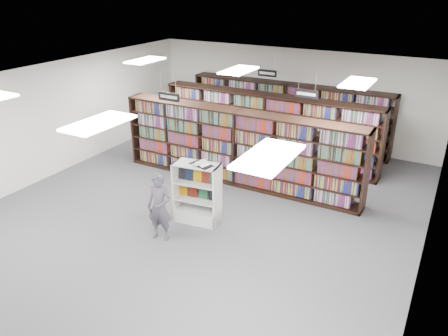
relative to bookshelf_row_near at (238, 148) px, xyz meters
The scene contains 19 objects.
floor 2.26m from the bookshelf_row_near, 90.00° to the right, with size 12.00×12.00×0.00m, color #48474C.
ceiling 2.94m from the bookshelf_row_near, 90.00° to the right, with size 10.00×12.00×0.10m, color white.
wall_back 4.04m from the bookshelf_row_near, 90.00° to the left, with size 10.00×0.10×3.20m, color white.
wall_left 5.41m from the bookshelf_row_near, 158.20° to the right, with size 0.10×12.00×3.20m, color white.
wall_right 5.41m from the bookshelf_row_near, 21.80° to the right, with size 0.10×12.00×3.20m, color white.
bookshelf_row_near is the anchor object (origin of this frame).
bookshelf_row_mid 2.00m from the bookshelf_row_near, 90.00° to the left, with size 7.00×0.60×2.10m.
bookshelf_row_far 3.70m from the bookshelf_row_near, 90.00° to the left, with size 7.00×0.60×2.10m.
aisle_sign_left 2.33m from the bookshelf_row_near, 146.29° to the right, with size 0.65×0.02×0.80m.
aisle_sign_right 2.33m from the bookshelf_row_near, 33.67° to the left, with size 0.65×0.02×0.80m.
aisle_sign_center 3.38m from the bookshelf_row_near, 99.46° to the left, with size 0.65×0.02×0.80m.
troffer_front_center 5.43m from the bookshelf_row_near, 90.00° to the right, with size 0.60×1.20×0.04m, color white.
troffer_front_right 6.20m from the bookshelf_row_near, 59.04° to the right, with size 0.60×1.20×0.04m, color white.
troffer_back_left 3.67m from the bookshelf_row_near, behind, with size 0.60×1.20×0.04m, color white.
troffer_back_center 2.11m from the bookshelf_row_near, ahead, with size 0.60×1.20×0.04m, color white.
troffer_back_right 3.67m from the bookshelf_row_near, ahead, with size 0.60×1.20×0.04m, color white.
endcap_display 2.37m from the bookshelf_row_near, 86.35° to the right, with size 1.11×0.66×1.48m.
open_book 2.41m from the bookshelf_row_near, 83.35° to the right, with size 0.59×0.43×0.12m.
shopper 3.39m from the bookshelf_row_near, 92.81° to the right, with size 0.57×0.37×1.56m, color #4E4852.
Camera 1 is at (5.06, -7.96, 5.33)m, focal length 35.00 mm.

